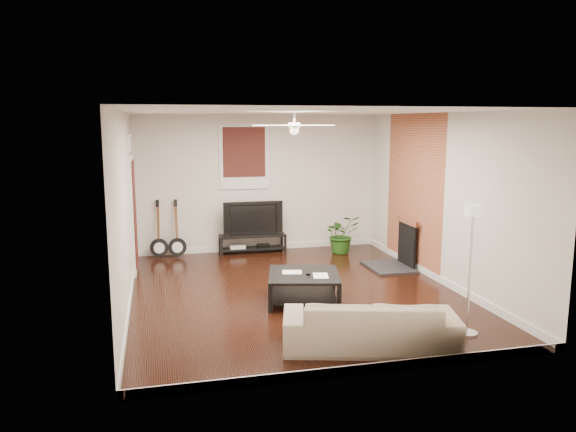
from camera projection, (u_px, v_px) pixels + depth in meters
name	position (u px, v px, depth m)	size (l,w,h in m)	color
room	(294.00, 204.00, 8.49)	(5.01, 6.01, 2.81)	black
brick_accent	(413.00, 192.00, 10.02)	(0.02, 2.20, 2.80)	#B05B38
fireplace	(397.00, 243.00, 10.11)	(0.80, 1.10, 0.92)	black
window_back	(244.00, 157.00, 11.18)	(1.00, 0.06, 1.30)	black
door_left	(133.00, 202.00, 9.77)	(0.08, 1.00, 2.50)	white
tv_stand	(253.00, 244.00, 11.32)	(1.35, 0.36, 0.38)	black
tv	(252.00, 218.00, 11.25)	(1.21, 0.16, 0.70)	black
coffee_table	(304.00, 287.00, 8.22)	(1.03, 1.03, 0.43)	black
sofa	(370.00, 323.00, 6.53)	(2.04, 0.80, 0.60)	tan
floor_lamp	(470.00, 270.00, 6.84)	(0.27, 0.27, 1.67)	white
potted_plant	(342.00, 234.00, 11.26)	(0.71, 0.61, 0.79)	#235317
guitar_left	(158.00, 229.00, 10.80)	(0.36, 0.25, 1.16)	black
guitar_right	(177.00, 229.00, 10.85)	(0.36, 0.25, 1.16)	black
ceiling_fan	(294.00, 125.00, 8.29)	(1.24, 1.24, 0.32)	white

